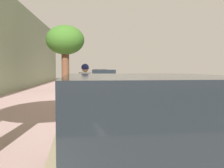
{
  "coord_description": "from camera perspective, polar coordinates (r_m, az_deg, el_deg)",
  "views": [
    {
      "loc": [
        1.57,
        15.29,
        1.58
      ],
      "look_at": [
        0.97,
        5.5,
        1.03
      ],
      "focal_mm": 43.96,
      "sensor_mm": 36.0,
      "label": 1
    }
  ],
  "objects": [
    {
      "name": "lane_stripe_centre",
      "position": [
        16.19,
        13.26,
        -2.48
      ],
      "size": [
        0.14,
        40.0,
        0.01
      ],
      "color": "white",
      "rests_on": "ground"
    },
    {
      "name": "street_tree_near_cyclist",
      "position": [
        17.64,
        -9.72,
        8.7
      ],
      "size": [
        2.4,
        2.4,
        4.16
      ],
      "color": "brown",
      "rests_on": "sidewalk"
    },
    {
      "name": "fire_hydrant",
      "position": [
        20.22,
        -6.47,
        0.33
      ],
      "size": [
        0.22,
        0.22,
        0.84
      ],
      "color": "red",
      "rests_on": "sidewalk"
    },
    {
      "name": "sidewalk",
      "position": [
        15.64,
        -14.09,
        -2.42
      ],
      "size": [
        4.34,
        40.27,
        0.15
      ],
      "primitive_type": "cube",
      "color": "#B28E8B",
      "rests_on": "ground"
    },
    {
      "name": "cyclist_with_backpack",
      "position": [
        9.66,
        -5.7,
        0.19
      ],
      "size": [
        0.55,
        0.53,
        1.76
      ],
      "color": "#C6B284",
      "rests_on": "ground"
    },
    {
      "name": "parked_sedan_tan_mid",
      "position": [
        2.75,
        7.13,
        -14.46
      ],
      "size": [
        2.06,
        4.51,
        1.52
      ],
      "color": "tan",
      "rests_on": "ground"
    },
    {
      "name": "ground",
      "position": [
        15.46,
        2.37,
        -2.68
      ],
      "size": [
        64.43,
        64.43,
        0.0
      ],
      "primitive_type": "plane",
      "color": "#373737"
    },
    {
      "name": "lane_stripe_bike_edge",
      "position": [
        15.4,
        -0.32,
        -2.68
      ],
      "size": [
        0.12,
        40.27,
        0.01
      ],
      "primitive_type": "cube",
      "color": "white",
      "rests_on": "ground"
    },
    {
      "name": "parked_sedan_silver_second",
      "position": [
        18.72,
        -1.69,
        0.66
      ],
      "size": [
        1.94,
        4.45,
        1.52
      ],
      "color": "#B7BABF",
      "rests_on": "ground"
    },
    {
      "name": "parked_sedan_red_nearest",
      "position": [
        31.64,
        -2.66,
        1.69
      ],
      "size": [
        2.03,
        4.5,
        1.52
      ],
      "color": "maroon",
      "rests_on": "ground"
    },
    {
      "name": "bicycle_at_curb",
      "position": [
        9.25,
        -4.46,
        -4.21
      ],
      "size": [
        1.4,
        1.17,
        0.8
      ],
      "color": "black",
      "rests_on": "ground"
    },
    {
      "name": "curb_edge",
      "position": [
        15.38,
        -5.8,
        -2.44
      ],
      "size": [
        0.16,
        40.27,
        0.15
      ],
      "primitive_type": "cube",
      "color": "gray",
      "rests_on": "ground"
    }
  ]
}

